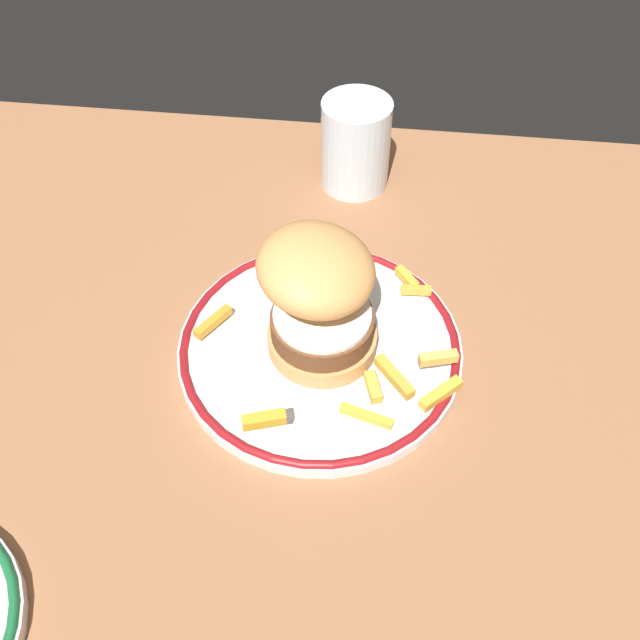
{
  "coord_description": "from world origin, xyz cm",
  "views": [
    {
      "loc": [
        10.63,
        -34.76,
        51.13
      ],
      "look_at": [
        5.98,
        4.81,
        4.6
      ],
      "focal_mm": 39.21,
      "sensor_mm": 36.0,
      "label": 1
    }
  ],
  "objects": [
    {
      "name": "fries_pile",
      "position": [
        10.17,
        2.37,
        2.73
      ],
      "size": [
        24.36,
        21.41,
        2.98
      ],
      "color": "gold",
      "rests_on": "dinner_plate"
    },
    {
      "name": "ground_plane",
      "position": [
        0.0,
        0.0,
        -2.0
      ],
      "size": [
        127.66,
        83.07,
        4.0
      ],
      "primitive_type": "cube",
      "color": "#93603E"
    },
    {
      "name": "burger",
      "position": [
        5.87,
        4.99,
        7.31
      ],
      "size": [
        14.03,
        13.73,
        11.88
      ],
      "color": "tan",
      "rests_on": "dinner_plate"
    },
    {
      "name": "water_glass",
      "position": [
        6.94,
        30.26,
        4.35
      ],
      "size": [
        7.69,
        7.69,
        10.25
      ],
      "color": "silver",
      "rests_on": "ground_plane"
    },
    {
      "name": "dinner_plate",
      "position": [
        5.98,
        4.81,
        0.84
      ],
      "size": [
        26.02,
        26.02,
        1.6
      ],
      "color": "silver",
      "rests_on": "ground_plane"
    }
  ]
}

